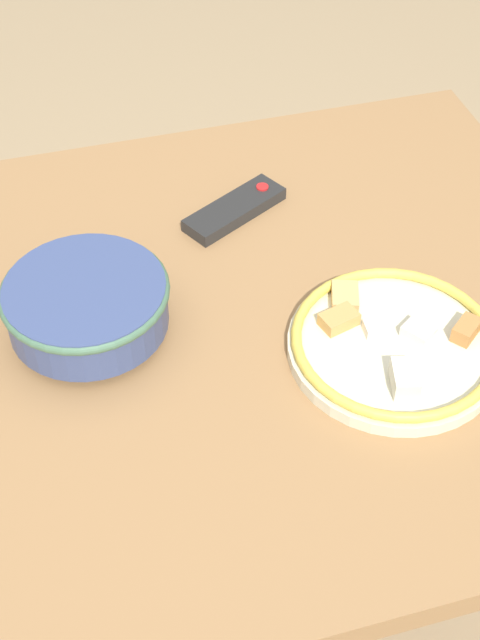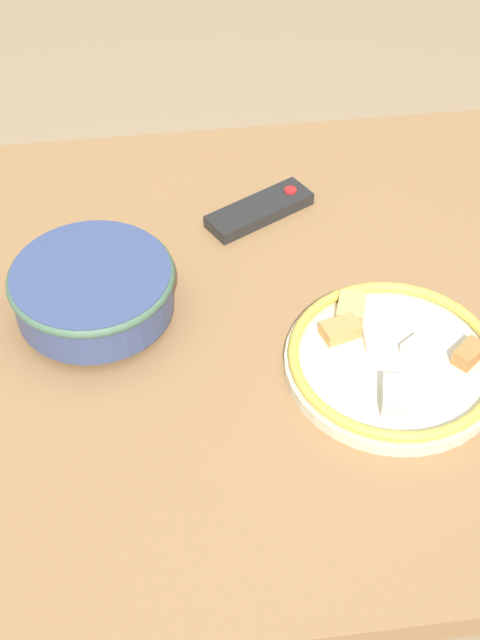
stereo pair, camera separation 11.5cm
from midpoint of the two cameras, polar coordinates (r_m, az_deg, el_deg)
The scene contains 5 objects.
ground_plane at distance 1.83m, azimuth -2.72°, elevation -17.04°, with size 8.00×8.00×0.00m, color #9E8460.
dining_table at distance 1.28m, azimuth -3.73°, elevation -3.26°, with size 1.11×0.92×0.76m.
noodle_bowl at distance 1.19m, azimuth -12.54°, elevation 0.84°, with size 0.22×0.22×0.08m.
food_plate at distance 1.16m, azimuth 7.05°, elevation -1.68°, with size 0.28×0.28×0.05m.
tv_remote at distance 1.37m, azimuth -2.76°, elevation 6.99°, with size 0.18×0.13×0.02m.
Camera 1 is at (-0.20, -0.82, 1.62)m, focal length 50.00 mm.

